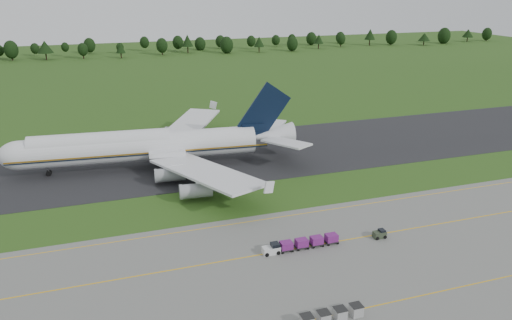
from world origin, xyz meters
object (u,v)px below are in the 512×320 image
object	(u,v)px
aircraft	(148,146)
baggage_train	(300,244)
edge_markers	(226,192)
utility_cart	(379,235)
uld_row	(332,315)

from	to	relation	value
aircraft	baggage_train	world-z (taller)	aircraft
aircraft	baggage_train	xyz separation A→B (m)	(19.10, -47.37, -4.66)
baggage_train	edge_markers	xyz separation A→B (m)	(-5.64, 26.36, -0.66)
edge_markers	aircraft	bearing A→B (deg)	122.65
aircraft	utility_cart	size ratio (longest dim) A/B	32.21
uld_row	edge_markers	size ratio (longest dim) A/B	0.84
uld_row	edge_markers	bearing A→B (deg)	92.76
utility_cart	edge_markers	xyz separation A→B (m)	(-20.32, 27.30, -0.37)
utility_cart	uld_row	bearing A→B (deg)	-135.54
edge_markers	baggage_train	bearing A→B (deg)	-77.93
utility_cart	edge_markers	world-z (taller)	utility_cart
baggage_train	uld_row	world-z (taller)	baggage_train
utility_cart	uld_row	distance (m)	25.43
baggage_train	uld_row	bearing A→B (deg)	-100.47
edge_markers	uld_row	bearing A→B (deg)	-87.24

